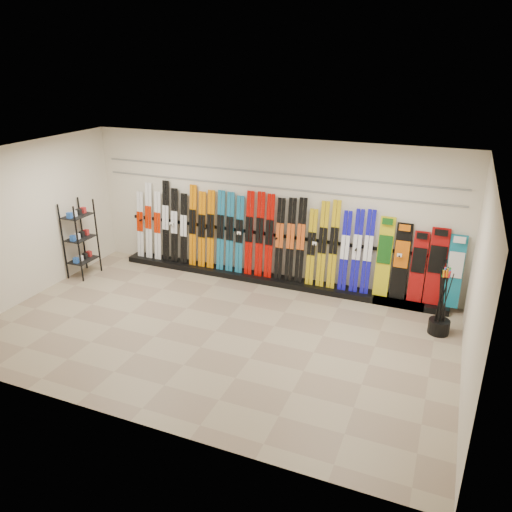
% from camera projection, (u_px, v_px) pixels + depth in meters
% --- Properties ---
extents(floor, '(8.00, 8.00, 0.00)m').
position_uv_depth(floor, '(216.00, 331.00, 8.71)').
color(floor, gray).
rests_on(floor, ground).
extents(back_wall, '(8.00, 0.00, 8.00)m').
position_uv_depth(back_wall, '(268.00, 211.00, 10.29)').
color(back_wall, beige).
rests_on(back_wall, floor).
extents(left_wall, '(0.00, 5.00, 5.00)m').
position_uv_depth(left_wall, '(26.00, 223.00, 9.55)').
color(left_wall, beige).
rests_on(left_wall, floor).
extents(right_wall, '(0.00, 5.00, 5.00)m').
position_uv_depth(right_wall, '(477.00, 292.00, 6.74)').
color(right_wall, beige).
rests_on(right_wall, floor).
extents(ceiling, '(8.00, 8.00, 0.00)m').
position_uv_depth(ceiling, '(210.00, 160.00, 7.59)').
color(ceiling, silver).
rests_on(ceiling, back_wall).
extents(ski_rack_base, '(8.00, 0.40, 0.12)m').
position_uv_depth(ski_rack_base, '(273.00, 280.00, 10.56)').
color(ski_rack_base, black).
rests_on(ski_rack_base, floor).
extents(skis, '(5.37, 0.22, 1.82)m').
position_uv_depth(skis, '(245.00, 235.00, 10.50)').
color(skis, silver).
rests_on(skis, ski_rack_base).
extents(snowboards, '(1.57, 0.24, 1.55)m').
position_uv_depth(snowboards, '(418.00, 265.00, 9.33)').
color(snowboards, gold).
rests_on(snowboards, ski_rack_base).
extents(accessory_rack, '(0.40, 0.60, 1.66)m').
position_uv_depth(accessory_rack, '(80.00, 239.00, 10.66)').
color(accessory_rack, black).
rests_on(accessory_rack, floor).
extents(pole_bin, '(0.36, 0.36, 0.25)m').
position_uv_depth(pole_bin, '(439.00, 327.00, 8.61)').
color(pole_bin, black).
rests_on(pole_bin, floor).
extents(ski_poles, '(0.22, 0.28, 1.18)m').
position_uv_depth(ski_poles, '(442.00, 301.00, 8.43)').
color(ski_poles, black).
rests_on(ski_poles, pole_bin).
extents(slatwall_rail_0, '(7.60, 0.02, 0.03)m').
position_uv_depth(slatwall_rail_0, '(267.00, 187.00, 10.09)').
color(slatwall_rail_0, gray).
rests_on(slatwall_rail_0, back_wall).
extents(slatwall_rail_1, '(7.60, 0.02, 0.03)m').
position_uv_depth(slatwall_rail_1, '(268.00, 173.00, 9.98)').
color(slatwall_rail_1, gray).
rests_on(slatwall_rail_1, back_wall).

